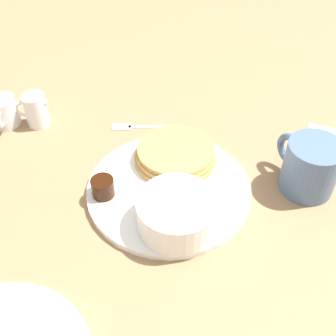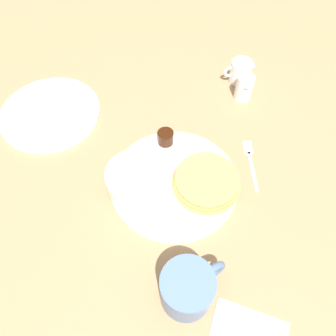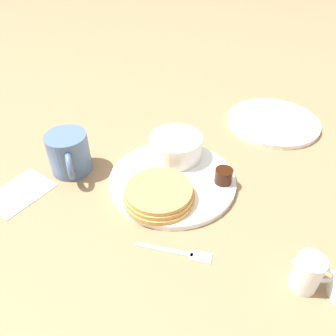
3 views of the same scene
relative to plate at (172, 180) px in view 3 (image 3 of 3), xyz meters
The scene contains 11 objects.
ground_plane 0.01m from the plate, ahead, with size 4.00×4.00×0.00m, color #93704C.
plate is the anchor object (origin of this frame).
pancake_stack 0.07m from the plate, 167.21° to the right, with size 0.14×0.14×0.03m.
bowl 0.08m from the plate, 30.79° to the left, with size 0.12×0.12×0.05m.
syrup_cup 0.11m from the plate, 59.21° to the right, with size 0.04×0.04×0.03m.
butter_ramekin 0.10m from the plate, 21.79° to the left, with size 0.04×0.04×0.04m.
coffee_mug 0.23m from the plate, 116.06° to the left, with size 0.09×0.11×0.09m.
creamer_pitcher_near 0.31m from the plate, 103.29° to the right, with size 0.04×0.06×0.07m.
fork 0.18m from the plate, 138.45° to the right, with size 0.06×0.13×0.00m.
napkin 0.32m from the plate, 132.75° to the left, with size 0.12×0.09×0.00m.
far_plate 0.36m from the plate, 12.35° to the right, with size 0.24×0.24×0.01m.
Camera 3 is at (-0.42, -0.30, 0.47)m, focal length 35.00 mm.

